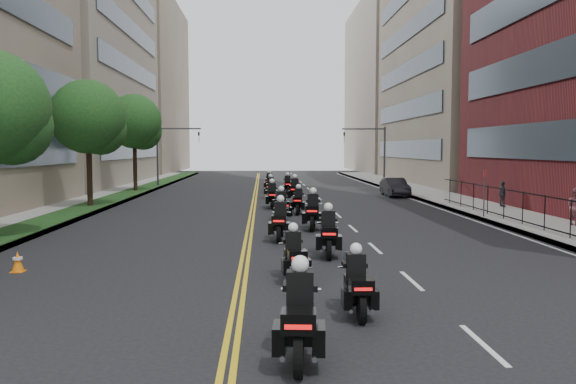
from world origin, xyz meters
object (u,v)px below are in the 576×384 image
Objects in this scene: motorcycle_3 at (328,235)px; motorcycle_7 at (298,202)px; motorcycle_4 at (280,222)px; motorcycle_12 at (269,183)px; motorcycle_10 at (271,189)px; motorcycle_11 at (288,186)px; motorcycle_6 at (282,207)px; parked_sedan at (395,187)px; traffic_cone at (18,262)px; motorcycle_2 at (294,258)px; motorcycle_9 at (295,191)px; motorcycle_0 at (300,319)px; motorcycle_8 at (272,197)px; pedestrian_b at (576,207)px; motorcycle_1 at (357,287)px; motorcycle_5 at (313,213)px; pedestrian_c at (502,194)px.

motorcycle_3 is 12.07m from motorcycle_7.
motorcycle_4 is 0.99× the size of motorcycle_12.
motorcycle_3 is 1.02× the size of motorcycle_10.
motorcycle_12 reaches higher than motorcycle_11.
motorcycle_6 is 0.57× the size of parked_sedan.
parked_sedan is 30.34m from traffic_cone.
motorcycle_9 is at bearing 81.66° from motorcycle_2.
motorcycle_0 is at bearing -94.73° from motorcycle_3.
motorcycle_11 is 3.75× the size of traffic_cone.
motorcycle_7 is 3.29m from motorcycle_8.
pedestrian_b reaches higher than traffic_cone.
motorcycle_6 is 3.84× the size of traffic_cone.
motorcycle_4 is (-1.35, 9.98, 0.09)m from motorcycle_1.
motorcycle_3 is (1.57, 9.23, 0.00)m from motorcycle_0.
pedestrian_b reaches higher than motorcycle_11.
motorcycle_7 reaches higher than motorcycle_1.
parked_sedan is at bearing 60.95° from motorcycle_7.
motorcycle_5 reaches higher than motorcycle_1.
parked_sedan is 2.51× the size of pedestrian_b.
motorcycle_3 is at bearing -84.67° from motorcycle_9.
motorcycle_8 reaches higher than motorcycle_11.
motorcycle_5 reaches higher than traffic_cone.
motorcycle_10 is 1.02× the size of motorcycle_11.
motorcycle_5 reaches higher than pedestrian_c.
motorcycle_3 is at bearing 63.53° from motorcycle_2.
motorcycle_2 is 1.41× the size of pedestrian_c.
parked_sedan is at bearing 4.54° from pedestrian_b.
motorcycle_8 reaches higher than motorcycle_6.
motorcycle_1 is 12.87m from motorcycle_5.
motorcycle_11 is at bearing 80.69° from motorcycle_8.
motorcycle_12 is at bearing 88.52° from motorcycle_8.
motorcycle_11 reaches higher than motorcycle_1.
parked_sedan reaches higher than traffic_cone.
motorcycle_1 is at bearing 150.39° from pedestrian_c.
motorcycle_3 is at bearing -85.32° from motorcycle_8.
motorcycle_5 is at bearing 89.83° from motorcycle_1.
motorcycle_1 is 0.87× the size of motorcycle_8.
motorcycle_3 is at bearing -81.84° from motorcycle_7.
motorcycle_3 is 1.59× the size of pedestrian_c.
motorcycle_8 is at bearing -85.24° from motorcycle_10.
motorcycle_1 is 1.26× the size of pedestrian_b.
parked_sedan is (7.88, 29.69, 0.07)m from motorcycle_1.
pedestrian_b is (12.08, 12.64, 0.37)m from motorcycle_1.
pedestrian_b is at bearing -57.94° from motorcycle_11.
motorcycle_8 is at bearing -140.49° from parked_sedan.
motorcycle_8 is at bearing 85.87° from motorcycle_2.
motorcycle_6 is 1.00× the size of motorcycle_10.
motorcycle_9 is (1.45, 15.38, 0.04)m from motorcycle_4.
motorcycle_7 is 0.91× the size of motorcycle_12.
motorcycle_2 is 3.46× the size of traffic_cone.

